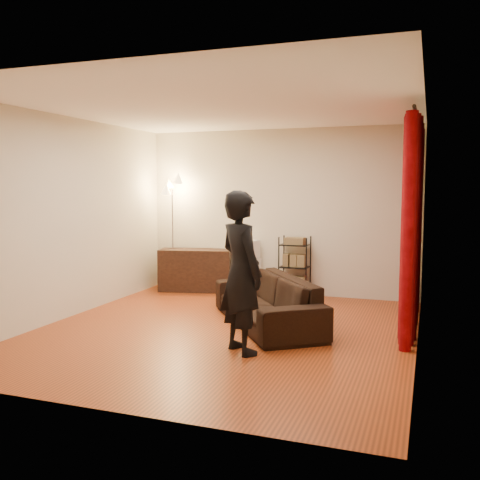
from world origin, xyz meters
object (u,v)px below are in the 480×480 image
at_px(sofa, 267,301).
at_px(media_cabinet, 196,270).
at_px(wire_shelf, 295,267).
at_px(person, 241,272).
at_px(floor_lamp, 173,234).
at_px(storage_boxes, 248,267).

relative_size(sofa, media_cabinet, 1.75).
xyz_separation_m(media_cabinet, wire_shelf, (1.71, 0.05, 0.13)).
relative_size(person, floor_lamp, 0.90).
height_order(storage_boxes, floor_lamp, floor_lamp).
bearing_deg(storage_boxes, floor_lamp, -176.03).
xyz_separation_m(media_cabinet, floor_lamp, (-0.43, -0.01, 0.60)).
height_order(person, storage_boxes, person).
bearing_deg(wire_shelf, sofa, -81.35).
height_order(media_cabinet, wire_shelf, wire_shelf).
bearing_deg(media_cabinet, wire_shelf, -11.00).
bearing_deg(floor_lamp, wire_shelf, 1.54).
relative_size(sofa, storage_boxes, 2.37).
bearing_deg(wire_shelf, media_cabinet, -172.37).
distance_m(storage_boxes, wire_shelf, 0.81).
relative_size(media_cabinet, storage_boxes, 1.36).
bearing_deg(storage_boxes, sofa, -64.35).
relative_size(storage_boxes, floor_lamp, 0.47).
height_order(sofa, person, person).
bearing_deg(media_cabinet, floor_lamp, 168.31).
distance_m(sofa, person, 1.29).
xyz_separation_m(storage_boxes, wire_shelf, (0.80, -0.03, 0.04)).
distance_m(media_cabinet, floor_lamp, 0.74).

